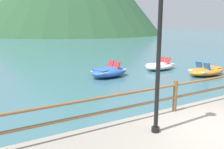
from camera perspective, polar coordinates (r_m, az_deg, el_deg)
ground_plane at (r=43.66m, az=-23.57°, el=7.21°), size 200.00×200.00×0.00m
dock_railing at (r=7.19m, az=15.16°, el=-4.18°), size 23.92×0.12×0.95m
lamp_post at (r=5.37m, az=11.64°, el=13.16°), size 0.28×0.28×4.46m
pedal_boat_1 at (r=15.96m, az=11.66°, el=2.09°), size 2.68×1.70×0.81m
pedal_boat_2 at (r=14.99m, az=22.04°, el=0.83°), size 2.66×1.47×0.82m
pedal_boat_3 at (r=13.39m, az=-0.75°, el=0.69°), size 2.56×1.74×0.89m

